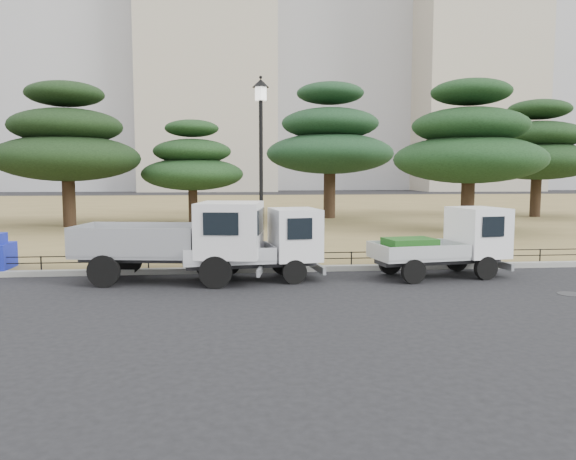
{
  "coord_description": "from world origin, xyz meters",
  "views": [
    {
      "loc": [
        -1.63,
        -13.68,
        2.89
      ],
      "look_at": [
        0.0,
        2.0,
        1.3
      ],
      "focal_mm": 35.0,
      "sensor_mm": 36.0,
      "label": 1
    }
  ],
  "objects": [
    {
      "name": "ground",
      "position": [
        0.0,
        0.0,
        0.0
      ],
      "size": [
        220.0,
        220.0,
        0.0
      ],
      "primitive_type": "plane",
      "color": "black"
    },
    {
      "name": "lawn",
      "position": [
        0.0,
        30.6,
        0.07
      ],
      "size": [
        120.0,
        56.0,
        0.15
      ],
      "primitive_type": "cube",
      "color": "olive",
      "rests_on": "ground"
    },
    {
      "name": "curb",
      "position": [
        0.0,
        2.6,
        0.08
      ],
      "size": [
        120.0,
        0.25,
        0.16
      ],
      "primitive_type": "cube",
      "color": "gray",
      "rests_on": "ground"
    },
    {
      "name": "truck_large",
      "position": [
        -2.92,
        1.42,
        1.19
      ],
      "size": [
        5.12,
        2.62,
        2.13
      ],
      "rotation": [
        0.0,
        0.0,
        -0.15
      ],
      "color": "black",
      "rests_on": "ground"
    },
    {
      "name": "truck_kei_front",
      "position": [
        -0.76,
        1.37,
        0.96
      ],
      "size": [
        3.82,
        1.99,
        1.94
      ],
      "rotation": [
        0.0,
        0.0,
        0.12
      ],
      "color": "black",
      "rests_on": "ground"
    },
    {
      "name": "truck_kei_rear",
      "position": [
        4.47,
        1.38,
        0.96
      ],
      "size": [
        3.88,
        2.1,
        1.93
      ],
      "rotation": [
        0.0,
        0.0,
        0.15
      ],
      "color": "black",
      "rests_on": "ground"
    },
    {
      "name": "street_lamp",
      "position": [
        -0.7,
        2.9,
        3.85
      ],
      "size": [
        0.49,
        0.49,
        5.47
      ],
      "color": "black",
      "rests_on": "lawn"
    },
    {
      "name": "pipe_fence",
      "position": [
        0.0,
        2.75,
        0.44
      ],
      "size": [
        38.0,
        0.04,
        0.4
      ],
      "color": "black",
      "rests_on": "lawn"
    },
    {
      "name": "manhole",
      "position": [
        6.5,
        -1.2,
        0.01
      ],
      "size": [
        0.6,
        0.6,
        0.01
      ],
      "primitive_type": "cylinder",
      "color": "#2D2D30",
      "rests_on": "ground"
    },
    {
      "name": "pine_west_near",
      "position": [
        -9.89,
        16.26,
        4.4
      ],
      "size": [
        7.38,
        7.38,
        7.38
      ],
      "color": "black",
      "rests_on": "lawn"
    },
    {
      "name": "pine_center_left",
      "position": [
        -3.66,
        17.64,
        3.42
      ],
      "size": [
        5.57,
        5.57,
        5.66
      ],
      "color": "black",
      "rests_on": "lawn"
    },
    {
      "name": "pine_center_right",
      "position": [
        4.49,
        20.51,
        4.92
      ],
      "size": [
        7.77,
        7.77,
        8.24
      ],
      "color": "black",
      "rests_on": "lawn"
    },
    {
      "name": "pine_east_near",
      "position": [
        9.6,
        11.9,
        4.25
      ],
      "size": [
        7.04,
        7.04,
        7.11
      ],
      "color": "black",
      "rests_on": "lawn"
    },
    {
      "name": "pine_east_far",
      "position": [
        17.77,
        20.25,
        4.4
      ],
      "size": [
        7.33,
        7.33,
        7.36
      ],
      "color": "black",
      "rests_on": "lawn"
    },
    {
      "name": "tower_center_left",
      "position": [
        -5.0,
        85.0,
        27.5
      ],
      "size": [
        22.0,
        20.0,
        55.0
      ],
      "primitive_type": "cube",
      "color": "#AAA08C",
      "rests_on": "ground"
    },
    {
      "name": "tower_east",
      "position": [
        40.0,
        82.0,
        24.0
      ],
      "size": [
        20.0,
        18.0,
        48.0
      ],
      "primitive_type": "cube",
      "color": "#AAA08C",
      "rests_on": "ground"
    },
    {
      "name": "tower_far_east",
      "position": [
        58.0,
        90.0,
        35.0
      ],
      "size": [
        24.0,
        20.0,
        70.0
      ],
      "primitive_type": "cube",
      "color": "#A0A0A5",
      "rests_on": "ground"
    }
  ]
}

